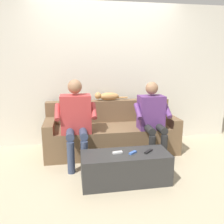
{
  "coord_description": "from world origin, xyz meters",
  "views": [
    {
      "loc": [
        0.62,
        3.48,
        1.5
      ],
      "look_at": [
        0.0,
        -0.04,
        0.67
      ],
      "focal_mm": 37.29,
      "sensor_mm": 36.0,
      "label": 1
    }
  ],
  "objects_px": {
    "remote_black": "(148,151)",
    "remote_blue": "(133,153)",
    "couch": "(111,133)",
    "cat_on_backrest": "(107,96)",
    "remote_white": "(117,152)",
    "coffee_table": "(125,168)",
    "person_left_seated": "(152,116)",
    "person_right_seated": "(76,117)"
  },
  "relations": [
    {
      "from": "person_right_seated",
      "to": "couch",
      "type": "bearing_deg",
      "value": -148.96
    },
    {
      "from": "couch",
      "to": "cat_on_backrest",
      "type": "xyz_separation_m",
      "value": [
        0.02,
        -0.25,
        0.58
      ]
    },
    {
      "from": "coffee_table",
      "to": "person_left_seated",
      "type": "xyz_separation_m",
      "value": [
        -0.57,
        -0.69,
        0.47
      ]
    },
    {
      "from": "couch",
      "to": "person_left_seated",
      "type": "xyz_separation_m",
      "value": [
        -0.57,
        0.36,
        0.36
      ]
    },
    {
      "from": "remote_black",
      "to": "remote_blue",
      "type": "xyz_separation_m",
      "value": [
        0.2,
        0.0,
        0.0
      ]
    },
    {
      "from": "person_left_seated",
      "to": "remote_black",
      "type": "distance_m",
      "value": 0.8
    },
    {
      "from": "cat_on_backrest",
      "to": "couch",
      "type": "bearing_deg",
      "value": 94.88
    },
    {
      "from": "cat_on_backrest",
      "to": "remote_blue",
      "type": "relative_size",
      "value": 4.95
    },
    {
      "from": "coffee_table",
      "to": "cat_on_backrest",
      "type": "relative_size",
      "value": 1.9
    },
    {
      "from": "couch",
      "to": "remote_black",
      "type": "height_order",
      "value": "couch"
    },
    {
      "from": "remote_black",
      "to": "remote_blue",
      "type": "height_order",
      "value": "same"
    },
    {
      "from": "person_right_seated",
      "to": "cat_on_backrest",
      "type": "distance_m",
      "value": 0.83
    },
    {
      "from": "person_right_seated",
      "to": "coffee_table",
      "type": "bearing_deg",
      "value": 128.98
    },
    {
      "from": "person_left_seated",
      "to": "remote_black",
      "type": "height_order",
      "value": "person_left_seated"
    },
    {
      "from": "couch",
      "to": "person_right_seated",
      "type": "height_order",
      "value": "person_right_seated"
    },
    {
      "from": "cat_on_backrest",
      "to": "remote_black",
      "type": "relative_size",
      "value": 3.9
    },
    {
      "from": "person_left_seated",
      "to": "cat_on_backrest",
      "type": "bearing_deg",
      "value": -45.99
    },
    {
      "from": "remote_blue",
      "to": "remote_white",
      "type": "relative_size",
      "value": 0.95
    },
    {
      "from": "remote_blue",
      "to": "cat_on_backrest",
      "type": "bearing_deg",
      "value": -122.33
    },
    {
      "from": "couch",
      "to": "cat_on_backrest",
      "type": "height_order",
      "value": "cat_on_backrest"
    },
    {
      "from": "coffee_table",
      "to": "remote_black",
      "type": "distance_m",
      "value": 0.35
    },
    {
      "from": "couch",
      "to": "person_left_seated",
      "type": "bearing_deg",
      "value": 147.73
    },
    {
      "from": "couch",
      "to": "person_right_seated",
      "type": "distance_m",
      "value": 0.77
    },
    {
      "from": "remote_black",
      "to": "remote_blue",
      "type": "bearing_deg",
      "value": 139.49
    },
    {
      "from": "coffee_table",
      "to": "person_left_seated",
      "type": "distance_m",
      "value": 1.01
    },
    {
      "from": "coffee_table",
      "to": "remote_blue",
      "type": "bearing_deg",
      "value": 170.58
    },
    {
      "from": "person_left_seated",
      "to": "remote_black",
      "type": "bearing_deg",
      "value": 67.89
    },
    {
      "from": "person_left_seated",
      "to": "remote_blue",
      "type": "relative_size",
      "value": 10.15
    },
    {
      "from": "person_left_seated",
      "to": "coffee_table",
      "type": "bearing_deg",
      "value": 50.34
    },
    {
      "from": "couch",
      "to": "person_left_seated",
      "type": "distance_m",
      "value": 0.77
    },
    {
      "from": "remote_black",
      "to": "person_left_seated",
      "type": "bearing_deg",
      "value": 26.22
    },
    {
      "from": "coffee_table",
      "to": "person_right_seated",
      "type": "relative_size",
      "value": 0.89
    },
    {
      "from": "couch",
      "to": "remote_white",
      "type": "bearing_deg",
      "value": 84.64
    },
    {
      "from": "couch",
      "to": "coffee_table",
      "type": "xyz_separation_m",
      "value": [
        0.0,
        1.05,
        -0.1
      ]
    },
    {
      "from": "person_right_seated",
      "to": "remote_white",
      "type": "bearing_deg",
      "value": 124.74
    },
    {
      "from": "coffee_table",
      "to": "remote_white",
      "type": "bearing_deg",
      "value": -12.44
    },
    {
      "from": "couch",
      "to": "cat_on_backrest",
      "type": "bearing_deg",
      "value": -85.12
    },
    {
      "from": "couch",
      "to": "remote_blue",
      "type": "xyz_separation_m",
      "value": [
        -0.09,
        1.06,
        0.1
      ]
    },
    {
      "from": "couch",
      "to": "cat_on_backrest",
      "type": "distance_m",
      "value": 0.64
    },
    {
      "from": "cat_on_backrest",
      "to": "remote_black",
      "type": "xyz_separation_m",
      "value": [
        -0.31,
        1.31,
        -0.49
      ]
    },
    {
      "from": "remote_white",
      "to": "coffee_table",
      "type": "bearing_deg",
      "value": -21.7
    },
    {
      "from": "cat_on_backrest",
      "to": "remote_blue",
      "type": "height_order",
      "value": "cat_on_backrest"
    }
  ]
}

